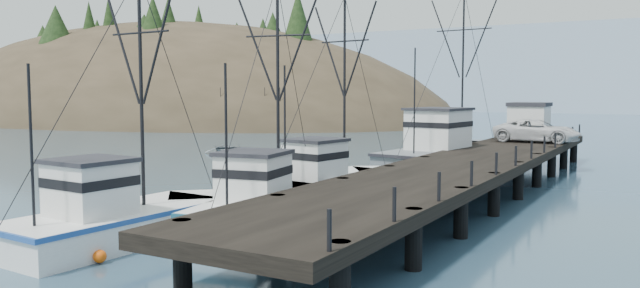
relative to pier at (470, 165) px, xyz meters
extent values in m
plane|color=#2A475D|center=(-14.00, -16.00, -1.69)|extent=(400.00, 400.00, 0.00)
cube|color=black|center=(0.00, 0.00, 0.06)|extent=(6.00, 44.00, 0.50)
cylinder|color=black|center=(-2.60, -20.00, -0.69)|extent=(0.56, 0.56, 2.00)
cylinder|color=black|center=(2.60, -20.00, -0.69)|extent=(0.56, 0.56, 2.00)
cylinder|color=black|center=(-2.60, -15.00, -0.69)|extent=(0.56, 0.56, 2.00)
cylinder|color=black|center=(2.60, -15.00, -0.69)|extent=(0.56, 0.56, 2.00)
cylinder|color=black|center=(-2.60, -10.00, -0.69)|extent=(0.56, 0.56, 2.00)
cylinder|color=black|center=(2.60, -10.00, -0.69)|extent=(0.56, 0.56, 2.00)
cylinder|color=black|center=(-2.60, -5.00, -0.69)|extent=(0.56, 0.56, 2.00)
cylinder|color=black|center=(2.60, -5.00, -0.69)|extent=(0.56, 0.56, 2.00)
cylinder|color=black|center=(-2.60, 0.00, -0.69)|extent=(0.56, 0.56, 2.00)
cylinder|color=black|center=(2.60, 0.00, -0.69)|extent=(0.56, 0.56, 2.00)
cylinder|color=black|center=(-2.60, 5.00, -0.69)|extent=(0.56, 0.56, 2.00)
cylinder|color=black|center=(2.60, 5.00, -0.69)|extent=(0.56, 0.56, 2.00)
cylinder|color=black|center=(-2.60, 10.00, -0.69)|extent=(0.56, 0.56, 2.00)
cylinder|color=black|center=(2.60, 10.00, -0.69)|extent=(0.56, 0.56, 2.00)
cylinder|color=black|center=(-2.60, 15.00, -0.69)|extent=(0.56, 0.56, 2.00)
cylinder|color=black|center=(2.60, 15.00, -0.69)|extent=(0.56, 0.56, 2.00)
cylinder|color=black|center=(-2.60, 20.00, -0.69)|extent=(0.56, 0.56, 2.00)
cylinder|color=black|center=(2.60, 20.00, -0.69)|extent=(0.56, 0.56, 2.00)
ellipsoid|color=#382D1E|center=(-84.00, 62.00, -7.69)|extent=(132.00, 78.00, 51.00)
ellipsoid|color=black|center=(-89.00, 66.00, -3.69)|extent=(109.20, 62.40, 41.60)
ellipsoid|color=black|center=(-124.00, 54.00, -5.69)|extent=(57.60, 39.60, 32.40)
cube|color=beige|center=(-52.00, 40.00, -0.29)|extent=(4.00, 5.00, 2.80)
cube|color=beige|center=(-58.00, 44.00, -0.29)|extent=(4.00, 5.00, 2.80)
cube|color=beige|center=(-48.00, 46.00, -0.29)|extent=(4.00, 5.00, 2.80)
cube|color=#9EB2C6|center=(-4.00, 154.00, -1.69)|extent=(360.00, 40.00, 26.00)
cube|color=silver|center=(-54.00, 169.00, -1.69)|extent=(180.00, 25.00, 18.00)
cube|color=white|center=(-34.44, 48.91, -1.39)|extent=(1.00, 3.50, 0.90)
cylinder|color=black|center=(-34.44, 48.91, 1.51)|extent=(0.08, 0.08, 6.00)
cube|color=white|center=(-38.42, 39.18, -1.39)|extent=(1.00, 3.50, 0.90)
cylinder|color=black|center=(-38.42, 39.18, 1.51)|extent=(0.08, 0.08, 6.00)
cube|color=white|center=(-37.30, 46.45, -1.39)|extent=(1.00, 3.50, 0.90)
cylinder|color=black|center=(-37.30, 46.45, 1.51)|extent=(0.08, 0.08, 6.00)
cube|color=white|center=(-44.27, 46.22, -1.39)|extent=(1.00, 3.50, 0.90)
cylinder|color=black|center=(-44.27, 46.22, 1.51)|extent=(0.08, 0.08, 6.00)
cube|color=white|center=(-45.91, 41.02, -1.39)|extent=(1.00, 3.50, 0.90)
cylinder|color=black|center=(-45.91, 41.02, 1.51)|extent=(0.08, 0.08, 6.00)
cube|color=white|center=(-45.92, 35.45, -1.39)|extent=(1.00, 3.50, 0.90)
cylinder|color=black|center=(-45.92, 35.45, 1.51)|extent=(0.08, 0.08, 6.00)
cube|color=white|center=(-40.52, 38.51, -1.39)|extent=(1.00, 3.50, 0.90)
cylinder|color=black|center=(-40.52, 38.51, 1.51)|extent=(0.08, 0.08, 6.00)
cube|color=white|center=(-52.68, 42.33, -1.39)|extent=(1.00, 3.50, 0.90)
cylinder|color=black|center=(-52.68, 42.33, 1.51)|extent=(0.08, 0.08, 6.00)
cube|color=white|center=(-5.23, -12.00, -1.24)|extent=(4.73, 9.07, 1.60)
cube|color=white|center=(-5.93, -7.74, -1.24)|extent=(3.33, 3.33, 1.60)
cube|color=#1B566E|center=(-5.23, -12.00, -0.54)|extent=(4.83, 9.30, 0.18)
cube|color=silver|center=(-5.05, -13.09, 0.51)|extent=(2.72, 2.79, 1.90)
cube|color=#26262B|center=(-5.05, -13.09, 1.54)|extent=(2.96, 3.04, 0.16)
cylinder|color=black|center=(-5.44, -10.69, 4.13)|extent=(0.14, 0.14, 9.14)
cylinder|color=black|center=(-4.69, -15.27, 2.30)|extent=(0.10, 0.10, 5.49)
cube|color=white|center=(-8.43, -17.19, -1.24)|extent=(3.98, 8.80, 1.60)
cube|color=white|center=(-8.17, -12.90, -1.24)|extent=(3.47, 3.47, 1.60)
cube|color=#224C9C|center=(-8.43, -17.19, -0.54)|extent=(4.06, 9.02, 0.18)
cube|color=silver|center=(-8.49, -18.29, 0.51)|extent=(2.57, 2.57, 1.90)
cube|color=#26262B|center=(-8.49, -18.29, 1.54)|extent=(2.79, 2.80, 0.16)
cylinder|color=black|center=(-8.35, -15.87, 4.03)|extent=(0.14, 0.14, 8.93)
cylinder|color=black|center=(-8.63, -20.50, 2.24)|extent=(0.10, 0.10, 5.36)
cube|color=white|center=(-6.01, -5.10, -1.24)|extent=(4.75, 9.29, 1.60)
cube|color=white|center=(-5.32, -0.72, -1.24)|extent=(3.37, 3.37, 1.60)
cube|color=#1B6F68|center=(-6.01, -5.10, -0.54)|extent=(4.85, 9.52, 0.18)
cube|color=silver|center=(-6.19, -6.22, 0.51)|extent=(2.75, 2.84, 1.90)
cube|color=#26262B|center=(-6.19, -6.22, 1.54)|extent=(2.99, 3.10, 0.16)
cylinder|color=black|center=(-5.80, -3.75, 4.29)|extent=(0.14, 0.14, 9.47)
cylinder|color=black|center=(-6.54, -8.47, 2.40)|extent=(0.10, 0.10, 5.68)
cube|color=slate|center=(-3.76, 7.83, -0.94)|extent=(6.10, 13.53, 2.20)
cube|color=slate|center=(-2.96, 14.32, -0.94)|extent=(4.51, 4.51, 2.20)
cube|color=black|center=(-3.76, 7.83, 0.06)|extent=(6.23, 13.87, 0.18)
cube|color=silver|center=(-3.97, 6.17, 1.46)|extent=(3.60, 4.05, 2.60)
cube|color=#26262B|center=(-3.97, 6.17, 2.84)|extent=(3.91, 4.41, 0.16)
cylinder|color=black|center=(-3.52, 9.83, 5.58)|extent=(0.14, 0.14, 10.84)
cylinder|color=black|center=(-4.37, 2.84, 3.41)|extent=(0.10, 0.10, 6.51)
cube|color=silver|center=(-0.54, 18.00, 1.56)|extent=(2.80, 3.00, 2.50)
cube|color=#26262B|center=(-0.54, 18.00, 2.96)|extent=(3.00, 3.20, 0.30)
imported|color=silver|center=(0.94, 13.50, 1.15)|extent=(6.09, 2.94, 1.67)
imported|color=slate|center=(-25.10, 10.96, -1.69)|extent=(6.80, 6.51, 1.15)
camera|label=1|loc=(9.74, -33.43, 4.03)|focal=35.00mm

